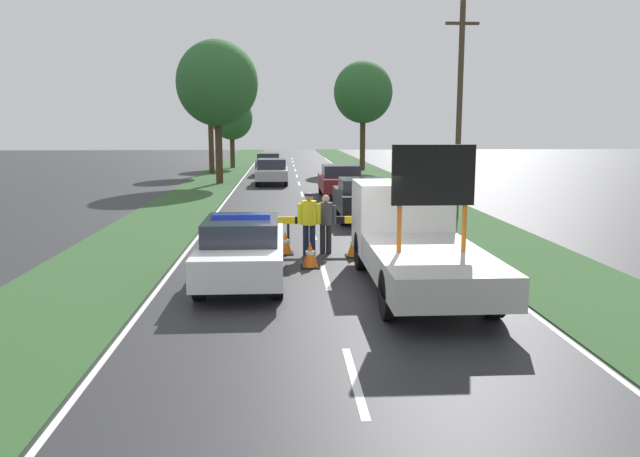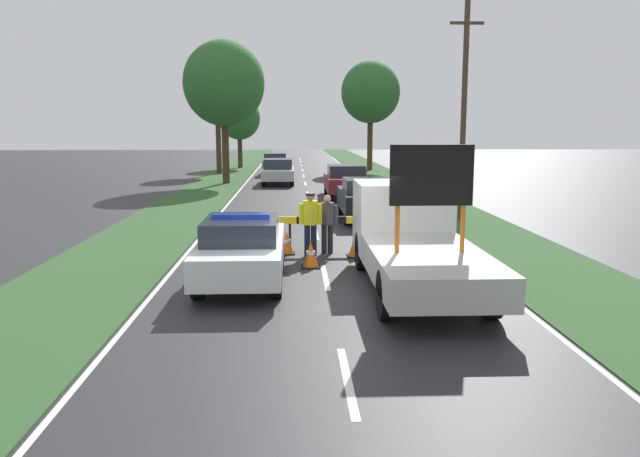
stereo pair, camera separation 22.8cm
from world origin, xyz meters
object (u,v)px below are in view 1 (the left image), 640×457
(queued_car_sedan_black, at_px, (363,198))
(roadside_tree_near_left, at_px, (363,92))
(queued_car_suv_grey, at_px, (268,164))
(traffic_cone_centre_front, at_px, (212,241))
(roadside_tree_mid_right, at_px, (217,83))
(police_officer, at_px, (309,218))
(traffic_cone_near_police, at_px, (395,241))
(work_truck, at_px, (413,237))
(queued_car_sedan_silver, at_px, (272,171))
(roadside_tree_near_right, at_px, (232,118))
(utility_pole, at_px, (459,110))
(traffic_cone_behind_barrier, at_px, (355,244))
(police_car, at_px, (242,249))
(traffic_cone_lane_edge, at_px, (310,255))
(pedestrian_civilian, at_px, (326,219))
(roadside_tree_mid_left, at_px, (210,99))
(queued_car_wagon_maroon, at_px, (340,180))
(traffic_cone_near_truck, at_px, (285,243))
(road_barrier, at_px, (328,223))

(queued_car_sedan_black, bearing_deg, roadside_tree_near_left, -97.19)
(queued_car_sedan_black, relative_size, queued_car_suv_grey, 1.04)
(traffic_cone_centre_front, height_order, roadside_tree_mid_right, roadside_tree_mid_right)
(police_officer, distance_m, traffic_cone_near_police, 2.59)
(work_truck, distance_m, queued_car_suv_grey, 31.25)
(queued_car_suv_grey, bearing_deg, police_officer, 93.48)
(work_truck, bearing_deg, queued_car_sedan_silver, -85.07)
(queued_car_sedan_black, distance_m, roadside_tree_near_right, 30.32)
(queued_car_sedan_silver, bearing_deg, police_officer, 93.66)
(queued_car_sedan_silver, bearing_deg, utility_pole, 115.67)
(traffic_cone_behind_barrier, bearing_deg, police_car, -137.75)
(traffic_cone_lane_edge, xyz_separation_m, queued_car_sedan_black, (2.29, 7.85, 0.49))
(traffic_cone_centre_front, bearing_deg, roadside_tree_near_right, 93.56)
(pedestrian_civilian, xyz_separation_m, roadside_tree_mid_left, (-6.30, 29.12, 4.37))
(queued_car_wagon_maroon, height_order, queued_car_suv_grey, queued_car_wagon_maroon)
(police_officer, bearing_deg, police_car, 77.84)
(queued_car_sedan_silver, bearing_deg, traffic_cone_lane_edge, 93.35)
(roadside_tree_mid_left, bearing_deg, traffic_cone_centre_front, -83.64)
(police_officer, xyz_separation_m, traffic_cone_centre_front, (-2.67, 1.03, -0.77))
(traffic_cone_centre_front, distance_m, queued_car_wagon_maroon, 13.70)
(traffic_cone_centre_front, relative_size, roadside_tree_mid_right, 0.06)
(traffic_cone_lane_edge, distance_m, queued_car_wagon_maroon, 15.38)
(roadside_tree_near_left, bearing_deg, traffic_cone_behind_barrier, -97.55)
(pedestrian_civilian, xyz_separation_m, utility_pole, (5.24, 5.98, 3.07))
(traffic_cone_lane_edge, bearing_deg, queued_car_sedan_silver, 93.35)
(traffic_cone_near_truck, relative_size, traffic_cone_lane_edge, 0.98)
(queued_car_wagon_maroon, bearing_deg, work_truck, 90.10)
(police_car, height_order, traffic_cone_near_police, police_car)
(road_barrier, bearing_deg, roadside_tree_near_right, 104.20)
(police_car, height_order, queued_car_suv_grey, queued_car_suv_grey)
(road_barrier, relative_size, pedestrian_civilian, 1.72)
(work_truck, xyz_separation_m, traffic_cone_lane_edge, (-2.17, 1.66, -0.72))
(police_officer, bearing_deg, roadside_tree_near_right, -64.02)
(traffic_cone_behind_barrier, height_order, roadside_tree_mid_right, roadside_tree_mid_right)
(traffic_cone_near_police, height_order, utility_pole, utility_pole)
(work_truck, bearing_deg, roadside_tree_near_left, -98.79)
(queued_car_sedan_silver, bearing_deg, traffic_cone_near_police, 100.45)
(police_car, distance_m, queued_car_sedan_silver, 23.63)
(work_truck, distance_m, traffic_cone_behind_barrier, 3.09)
(queued_car_wagon_maroon, bearing_deg, traffic_cone_near_police, 91.34)
(traffic_cone_lane_edge, height_order, queued_car_wagon_maroon, queued_car_wagon_maroon)
(utility_pole, bearing_deg, roadside_tree_near_left, 90.39)
(traffic_cone_near_police, bearing_deg, traffic_cone_lane_edge, -141.57)
(queued_car_wagon_maroon, xyz_separation_m, queued_car_sedan_silver, (-3.44, 7.07, -0.04))
(work_truck, relative_size, roadside_tree_mid_left, 0.89)
(queued_car_suv_grey, relative_size, roadside_tree_near_left, 0.49)
(traffic_cone_lane_edge, relative_size, roadside_tree_mid_right, 0.08)
(police_car, distance_m, roadside_tree_mid_left, 32.72)
(traffic_cone_near_police, bearing_deg, queued_car_wagon_maroon, 91.34)
(police_car, xyz_separation_m, road_barrier, (2.13, 3.35, 0.05))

